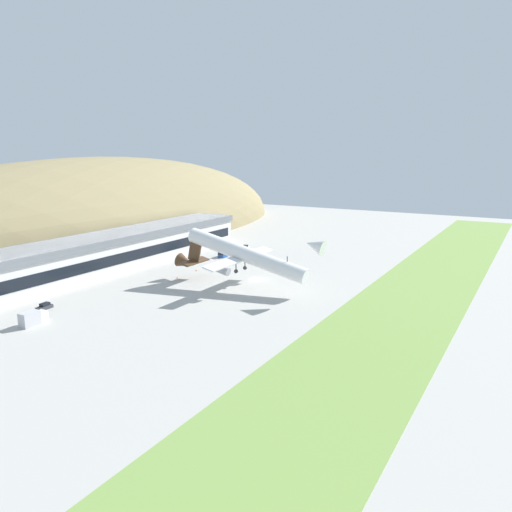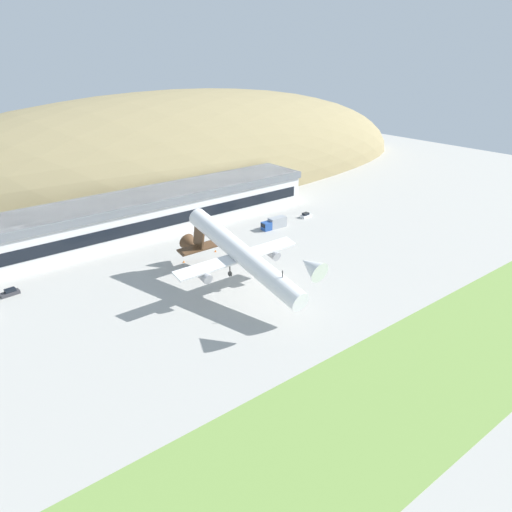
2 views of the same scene
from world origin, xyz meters
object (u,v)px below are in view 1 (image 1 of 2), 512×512
(terminal_building, at_px, (121,247))
(service_car_0, at_px, (44,307))
(box_truck, at_px, (228,252))
(cargo_airplane, at_px, (243,255))
(service_car_1, at_px, (246,247))
(fuel_truck, at_px, (33,318))
(traffic_cone_1, at_px, (196,270))
(traffic_cone_0, at_px, (177,277))

(terminal_building, bearing_deg, service_car_0, -158.76)
(terminal_building, distance_m, box_truck, 39.60)
(service_car_0, bearing_deg, cargo_airplane, -37.68)
(terminal_building, xyz_separation_m, service_car_1, (47.74, -20.28, -6.12))
(terminal_building, xyz_separation_m, box_truck, (32.87, -21.45, -5.25))
(service_car_1, relative_size, fuel_truck, 0.59)
(service_car_0, height_order, traffic_cone_1, service_car_0)
(cargo_airplane, distance_m, fuel_truck, 57.24)
(terminal_building, xyz_separation_m, traffic_cone_1, (7.55, -25.64, -6.51))
(service_car_0, bearing_deg, traffic_cone_1, -9.42)
(fuel_truck, bearing_deg, service_car_0, 41.04)
(service_car_0, height_order, box_truck, box_truck)
(service_car_1, bearing_deg, box_truck, -175.50)
(fuel_truck, distance_m, box_truck, 85.64)
(cargo_airplane, height_order, fuel_truck, cargo_airplane)
(terminal_building, relative_size, fuel_truck, 17.32)
(service_car_1, height_order, box_truck, box_truck)
(terminal_building, distance_m, service_car_1, 52.23)
(fuel_truck, relative_size, box_truck, 0.75)
(service_car_0, bearing_deg, fuel_truck, -138.96)
(terminal_building, xyz_separation_m, fuel_truck, (-52.71, -24.71, -5.23))
(terminal_building, bearing_deg, service_car_1, -23.02)
(fuel_truck, height_order, traffic_cone_1, fuel_truck)
(terminal_building, bearing_deg, traffic_cone_1, -73.58)
(fuel_truck, distance_m, traffic_cone_1, 60.29)
(box_truck, bearing_deg, terminal_building, 146.87)
(service_car_1, distance_m, traffic_cone_1, 40.55)
(terminal_building, bearing_deg, box_truck, -33.13)
(fuel_truck, height_order, traffic_cone_0, fuel_truck)
(traffic_cone_0, bearing_deg, cargo_airplane, -86.87)
(box_truck, bearing_deg, service_car_0, 176.75)
(terminal_building, height_order, fuel_truck, terminal_building)
(cargo_airplane, bearing_deg, traffic_cone_0, 93.13)
(box_truck, distance_m, traffic_cone_0, 36.30)
(cargo_airplane, distance_m, traffic_cone_0, 25.14)
(cargo_airplane, distance_m, box_truck, 45.40)
(cargo_airplane, xyz_separation_m, box_truck, (34.68, 28.19, -8.01))
(service_car_0, height_order, traffic_cone_0, service_car_0)
(service_car_0, xyz_separation_m, traffic_cone_1, (51.51, -8.55, -0.37))
(service_car_0, bearing_deg, box_truck, -3.25)
(terminal_building, relative_size, service_car_0, 25.51)
(service_car_1, height_order, traffic_cone_0, service_car_1)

